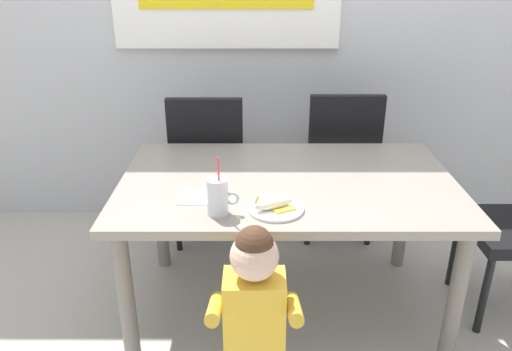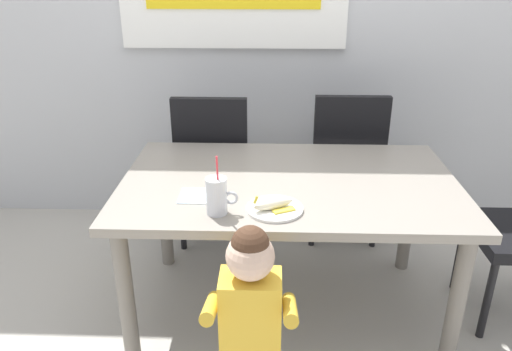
% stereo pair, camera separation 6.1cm
% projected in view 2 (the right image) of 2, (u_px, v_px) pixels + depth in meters
% --- Properties ---
extents(ground_plane, '(24.00, 24.00, 0.00)m').
position_uv_depth(ground_plane, '(286.00, 307.00, 2.55)').
color(ground_plane, '#B7B2A8').
extents(dining_table, '(1.53, 0.95, 0.73)m').
position_uv_depth(dining_table, '(289.00, 197.00, 2.30)').
color(dining_table, gray).
rests_on(dining_table, ground).
extents(dining_chair_left, '(0.44, 0.45, 0.96)m').
position_uv_depth(dining_chair_left, '(213.00, 161.00, 2.95)').
color(dining_chair_left, black).
rests_on(dining_chair_left, ground).
extents(dining_chair_right, '(0.44, 0.45, 0.96)m').
position_uv_depth(dining_chair_right, '(345.00, 159.00, 2.99)').
color(dining_chair_right, black).
rests_on(dining_chair_right, ground).
extents(toddler_standing, '(0.33, 0.24, 0.84)m').
position_uv_depth(toddler_standing, '(250.00, 304.00, 1.76)').
color(toddler_standing, '#3F4760').
rests_on(toddler_standing, ground).
extents(milk_cup, '(0.13, 0.08, 0.25)m').
position_uv_depth(milk_cup, '(217.00, 198.00, 1.94)').
color(milk_cup, silver).
rests_on(milk_cup, dining_table).
extents(snack_plate, '(0.23, 0.23, 0.01)m').
position_uv_depth(snack_plate, '(275.00, 209.00, 1.99)').
color(snack_plate, white).
rests_on(snack_plate, dining_table).
extents(peeled_banana, '(0.18, 0.13, 0.07)m').
position_uv_depth(peeled_banana, '(274.00, 204.00, 1.97)').
color(peeled_banana, '#F4EAC6').
rests_on(peeled_banana, snack_plate).
extents(paper_napkin, '(0.15, 0.15, 0.00)m').
position_uv_depth(paper_napkin, '(197.00, 196.00, 2.10)').
color(paper_napkin, silver).
rests_on(paper_napkin, dining_table).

